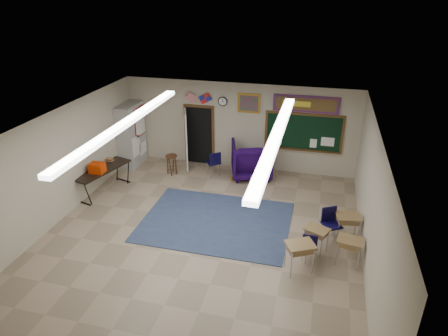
% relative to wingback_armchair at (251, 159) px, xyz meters
% --- Properties ---
extents(floor, '(9.00, 9.00, 0.00)m').
position_rel_wingback_armchair_xyz_m(floor, '(-0.60, -3.87, -0.60)').
color(floor, gray).
rests_on(floor, ground).
extents(back_wall, '(8.00, 0.04, 3.00)m').
position_rel_wingback_armchair_xyz_m(back_wall, '(-0.60, 0.63, 0.90)').
color(back_wall, '#B7AB94').
rests_on(back_wall, floor).
extents(front_wall, '(8.00, 0.04, 3.00)m').
position_rel_wingback_armchair_xyz_m(front_wall, '(-0.60, -8.37, 0.90)').
color(front_wall, '#B7AB94').
rests_on(front_wall, floor).
extents(left_wall, '(0.04, 9.00, 3.00)m').
position_rel_wingback_armchair_xyz_m(left_wall, '(-4.60, -3.87, 0.90)').
color(left_wall, '#B7AB94').
rests_on(left_wall, floor).
extents(right_wall, '(0.04, 9.00, 3.00)m').
position_rel_wingback_armchair_xyz_m(right_wall, '(3.40, -3.87, 0.90)').
color(right_wall, '#B7AB94').
rests_on(right_wall, floor).
extents(ceiling, '(8.00, 9.00, 0.04)m').
position_rel_wingback_armchair_xyz_m(ceiling, '(-0.60, -3.87, 2.40)').
color(ceiling, silver).
rests_on(ceiling, back_wall).
extents(area_rug, '(4.00, 3.00, 0.02)m').
position_rel_wingback_armchair_xyz_m(area_rug, '(-0.40, -3.07, -0.59)').
color(area_rug, '#313F5E').
rests_on(area_rug, floor).
extents(fluorescent_strips, '(3.86, 6.00, 0.10)m').
position_rel_wingback_armchair_xyz_m(fluorescent_strips, '(-0.60, -3.87, 2.34)').
color(fluorescent_strips, white).
rests_on(fluorescent_strips, ceiling).
extents(doorway, '(1.10, 0.89, 2.16)m').
position_rel_wingback_armchair_xyz_m(doorway, '(-2.10, 0.48, 0.46)').
color(doorway, black).
rests_on(doorway, back_wall).
extents(chalkboard, '(2.55, 0.14, 1.30)m').
position_rel_wingback_armchair_xyz_m(chalkboard, '(1.60, 0.59, 0.86)').
color(chalkboard, '#533417').
rests_on(chalkboard, back_wall).
extents(bulletin_board, '(2.10, 0.05, 0.55)m').
position_rel_wingback_armchair_xyz_m(bulletin_board, '(1.60, 0.60, 1.85)').
color(bulletin_board, '#A80F0E').
rests_on(bulletin_board, back_wall).
extents(framed_art_print, '(0.75, 0.05, 0.65)m').
position_rel_wingback_armchair_xyz_m(framed_art_print, '(-0.25, 0.60, 1.75)').
color(framed_art_print, '#AF7F21').
rests_on(framed_art_print, back_wall).
extents(wall_clock, '(0.32, 0.05, 0.32)m').
position_rel_wingback_armchair_xyz_m(wall_clock, '(-1.15, 0.60, 1.75)').
color(wall_clock, black).
rests_on(wall_clock, back_wall).
extents(wall_flags, '(1.16, 0.06, 0.70)m').
position_rel_wingback_armchair_xyz_m(wall_flags, '(-2.00, 0.57, 1.88)').
color(wall_flags, red).
rests_on(wall_flags, back_wall).
extents(storage_cabinet, '(0.59, 1.25, 2.20)m').
position_rel_wingback_armchair_xyz_m(storage_cabinet, '(-4.31, -0.02, 0.50)').
color(storage_cabinet, '#A4A4A0').
rests_on(storage_cabinet, floor).
extents(wingback_armchair, '(1.60, 1.62, 1.20)m').
position_rel_wingback_armchair_xyz_m(wingback_armchair, '(0.00, 0.00, 0.00)').
color(wingback_armchair, '#170431').
rests_on(wingback_armchair, floor).
extents(student_chair_reading, '(0.61, 0.61, 0.87)m').
position_rel_wingback_armchair_xyz_m(student_chair_reading, '(-1.26, -0.24, -0.17)').
color(student_chair_reading, black).
rests_on(student_chair_reading, floor).
extents(student_chair_desk_a, '(0.39, 0.39, 0.76)m').
position_rel_wingback_armchair_xyz_m(student_chair_desk_a, '(2.15, -4.07, -0.22)').
color(student_chair_desk_a, black).
rests_on(student_chair_desk_a, floor).
extents(student_chair_desk_b, '(0.60, 0.60, 0.88)m').
position_rel_wingback_armchair_xyz_m(student_chair_desk_b, '(2.65, -3.19, -0.16)').
color(student_chair_desk_b, black).
rests_on(student_chair_desk_b, floor).
extents(student_desk_front_left, '(0.67, 0.61, 0.66)m').
position_rel_wingback_armchair_xyz_m(student_desk_front_left, '(2.30, -3.74, -0.23)').
color(student_desk_front_left, olive).
rests_on(student_desk_front_left, floor).
extents(student_desk_front_right, '(0.67, 0.55, 0.73)m').
position_rel_wingback_armchair_xyz_m(student_desk_front_right, '(3.04, -3.07, -0.20)').
color(student_desk_front_right, olive).
rests_on(student_desk_front_right, floor).
extents(student_desk_back_left, '(0.76, 0.70, 0.74)m').
position_rel_wingback_armchair_xyz_m(student_desk_back_left, '(1.96, -4.59, -0.19)').
color(student_desk_back_left, olive).
rests_on(student_desk_back_left, floor).
extents(student_desk_back_right, '(0.64, 0.52, 0.68)m').
position_rel_wingback_armchair_xyz_m(student_desk_back_right, '(3.05, -4.05, -0.22)').
color(student_desk_back_right, olive).
rests_on(student_desk_back_right, floor).
extents(folding_table, '(1.13, 2.03, 1.10)m').
position_rel_wingback_armchair_xyz_m(folding_table, '(-4.24, -2.27, -0.16)').
color(folding_table, black).
rests_on(folding_table, floor).
extents(wooden_stool, '(0.39, 0.39, 0.68)m').
position_rel_wingback_armchair_xyz_m(wooden_stool, '(-2.65, -0.53, -0.25)').
color(wooden_stool, '#432814').
rests_on(wooden_stool, floor).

